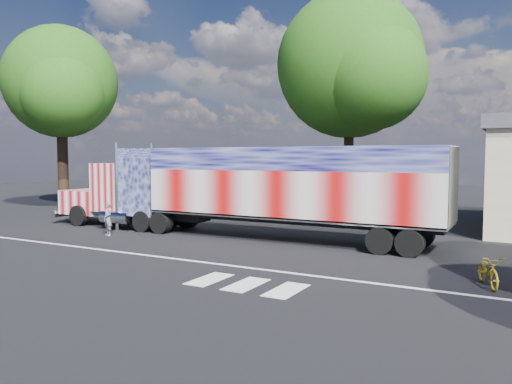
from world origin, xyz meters
The scene contains 8 objects.
ground centered at (0.00, 0.00, 0.00)m, with size 100.00×100.00×0.00m, color black.
lane_markings centered at (1.71, -3.77, 0.01)m, with size 30.00×2.67×0.01m.
semi_truck centered at (-0.39, 2.21, 2.12)m, with size 19.35×3.06×4.13m.
coach_bus centered at (-6.04, 9.29, 1.98)m, with size 13.13×3.06×3.82m.
woman centered at (-5.56, -0.40, 0.74)m, with size 0.54×0.35×1.48m, color slate.
bicycle centered at (9.74, -1.81, 0.42)m, with size 0.56×1.61×0.85m, color gold.
tree_n_mid centered at (-0.84, 18.74, 9.99)m, with size 10.98×10.46×15.28m.
tree_w_a centered at (-17.24, 7.12, 8.44)m, with size 7.87×7.49×12.25m.
Camera 1 is at (10.64, -16.28, 3.44)m, focal length 35.00 mm.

